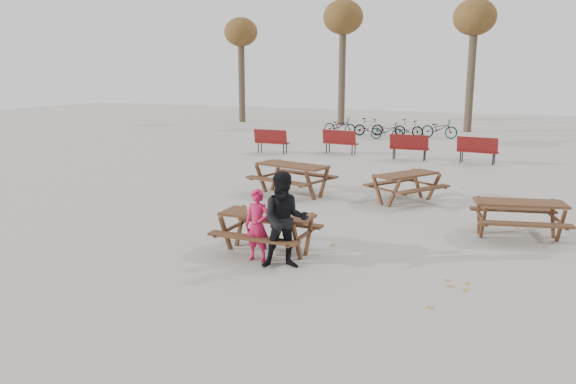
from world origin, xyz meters
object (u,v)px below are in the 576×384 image
at_px(picnic_table_north, 292,180).
at_px(picnic_table_far, 406,188).
at_px(picnic_table_east, 518,220).
at_px(soda_bottle, 249,210).
at_px(food_tray, 262,215).
at_px(main_picnic_table, 267,223).
at_px(adult, 285,220).
at_px(child, 257,225).

relative_size(picnic_table_north, picnic_table_far, 1.13).
xyz_separation_m(picnic_table_east, picnic_table_far, (-2.87, 2.33, -0.00)).
bearing_deg(picnic_table_far, soda_bottle, -167.28).
distance_m(picnic_table_east, picnic_table_far, 3.70).
bearing_deg(food_tray, picnic_table_far, 74.18).
distance_m(soda_bottle, picnic_table_north, 5.21).
height_order(main_picnic_table, picnic_table_east, picnic_table_east).
relative_size(food_tray, adult, 0.10).
xyz_separation_m(child, picnic_table_east, (4.37, 3.52, -0.29)).
xyz_separation_m(food_tray, child, (0.07, -0.34, -0.12)).
bearing_deg(main_picnic_table, adult, -44.35).
distance_m(food_tray, picnic_table_north, 5.34).
bearing_deg(picnic_table_north, adult, -54.44).
bearing_deg(picnic_table_east, adult, -149.43).
relative_size(food_tray, picnic_table_east, 0.10).
bearing_deg(picnic_table_north, child, -59.66).
relative_size(food_tray, child, 0.13).
distance_m(soda_bottle, picnic_table_far, 5.79).
relative_size(child, picnic_table_east, 0.75).
distance_m(food_tray, picnic_table_far, 5.74).
bearing_deg(adult, food_tray, 119.39).
height_order(main_picnic_table, picnic_table_far, picnic_table_far).
relative_size(main_picnic_table, picnic_table_east, 0.99).
distance_m(main_picnic_table, picnic_table_north, 5.17).
height_order(adult, picnic_table_east, adult).
distance_m(food_tray, picnic_table_east, 5.47).
height_order(food_tray, picnic_table_north, picnic_table_north).
distance_m(child, picnic_table_north, 5.68).
height_order(picnic_table_east, picnic_table_far, same).
height_order(child, picnic_table_far, child).
relative_size(main_picnic_table, food_tray, 10.00).
bearing_deg(child, picnic_table_east, 39.11).
relative_size(food_tray, soda_bottle, 1.06).
distance_m(picnic_table_north, picnic_table_far, 3.17).
bearing_deg(food_tray, child, -78.93).
bearing_deg(main_picnic_table, picnic_table_far, 73.84).
distance_m(adult, picnic_table_east, 5.26).
bearing_deg(child, main_picnic_table, 96.06).
bearing_deg(child, food_tray, 101.29).
bearing_deg(adult, soda_bottle, 126.60).
relative_size(adult, picnic_table_north, 0.85).
xyz_separation_m(food_tray, adult, (0.68, -0.48, 0.08)).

